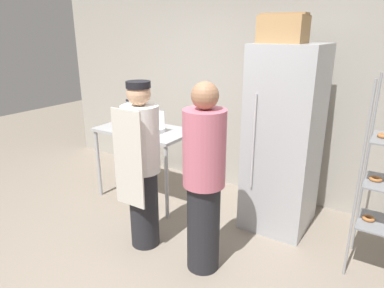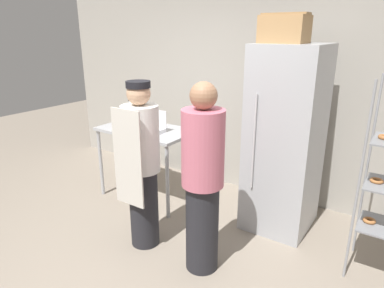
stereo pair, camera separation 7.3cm
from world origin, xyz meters
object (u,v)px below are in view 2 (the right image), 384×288
Objects in this scene: blender_pitcher at (133,112)px; cardboard_storage_box at (285,29)px; refrigerator at (285,140)px; donut_box at (152,129)px; person_customer at (203,180)px; person_baker at (142,165)px.

blender_pitcher is 2.21m from cardboard_storage_box.
refrigerator is 1.55m from donut_box.
refrigerator is 2.03m from blender_pitcher.
refrigerator reaches higher than donut_box.
refrigerator is 6.35× the size of blender_pitcher.
cardboard_storage_box is at bearing 77.11° from person_customer.
person_baker is at bearing -43.88° from blender_pitcher.
donut_box is 0.65× the size of cardboard_storage_box.
cardboard_storage_box is (-0.08, -0.07, 1.12)m from refrigerator.
cardboard_storage_box reaches higher than person_baker.
blender_pitcher is at bearing 136.12° from person_baker.
refrigerator is at bearing 44.43° from cardboard_storage_box.
person_baker is 0.97× the size of person_customer.
blender_pitcher is 1.97m from person_customer.
cardboard_storage_box reaches higher than person_customer.
refrigerator is 1.15× the size of person_customer.
refrigerator is 6.99× the size of donut_box.
person_customer is at bearing -102.89° from cardboard_storage_box.
person_baker is at bearing -56.49° from donut_box.
refrigerator is at bearing 74.31° from person_customer.
person_customer is (1.70, -0.97, -0.19)m from blender_pitcher.
cardboard_storage_box is (1.94, 0.08, 1.04)m from blender_pitcher.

